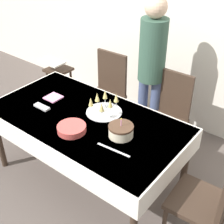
{
  "coord_description": "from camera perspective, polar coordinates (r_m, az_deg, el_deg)",
  "views": [
    {
      "loc": [
        1.63,
        -1.69,
        2.35
      ],
      "look_at": [
        0.25,
        0.08,
        0.87
      ],
      "focal_mm": 50.0,
      "sensor_mm": 36.0,
      "label": 1
    }
  ],
  "objects": [
    {
      "name": "cake_knife",
      "position": [
        2.47,
        0.26,
        -6.95
      ],
      "size": [
        0.3,
        0.04,
        0.0
      ],
      "color": "silver",
      "rests_on": "dining_table"
    },
    {
      "name": "dining_table",
      "position": [
        2.9,
        -4.82,
        -2.68
      ],
      "size": [
        1.84,
        0.99,
        0.75
      ],
      "color": "silver",
      "rests_on": "ground_plane"
    },
    {
      "name": "dining_chair_right_end",
      "position": [
        2.51,
        17.61,
        -14.89
      ],
      "size": [
        0.44,
        0.44,
        0.98
      ],
      "color": "#38281E",
      "rests_on": "ground_plane"
    },
    {
      "name": "champagne_tray",
      "position": [
        2.86,
        -1.53,
        1.26
      ],
      "size": [
        0.34,
        0.34,
        0.18
      ],
      "color": "silver",
      "rests_on": "dining_table"
    },
    {
      "name": "person_standing",
      "position": [
        3.29,
        7.31,
        9.18
      ],
      "size": [
        0.28,
        0.28,
        1.69
      ],
      "color": "#3F4C72",
      "rests_on": "ground_plane"
    },
    {
      "name": "napkin_pile",
      "position": [
        3.17,
        -10.68,
        2.63
      ],
      "size": [
        0.15,
        0.15,
        0.01
      ],
      "color": "pink",
      "rests_on": "dining_table"
    },
    {
      "name": "plate_stack_main",
      "position": [
        2.67,
        -7.39,
        -3.01
      ],
      "size": [
        0.25,
        0.25,
        0.06
      ],
      "color": "#CC4C47",
      "rests_on": "dining_table"
    },
    {
      "name": "wall_back",
      "position": [
        3.74,
        11.2,
        17.21
      ],
      "size": [
        8.0,
        0.05,
        2.7
      ],
      "color": "silver",
      "rests_on": "ground_plane"
    },
    {
      "name": "ground_plane",
      "position": [
        3.32,
        -4.29,
        -11.82
      ],
      "size": [
        12.0,
        12.0,
        0.0
      ],
      "primitive_type": "plane",
      "color": "#564C47"
    },
    {
      "name": "dining_chair_far_right",
      "position": [
        3.32,
        10.02,
        -0.21
      ],
      "size": [
        0.42,
        0.42,
        0.98
      ],
      "color": "#38281E",
      "rests_on": "ground_plane"
    },
    {
      "name": "dining_chair_far_left",
      "position": [
        3.7,
        -1.0,
        4.09
      ],
      "size": [
        0.43,
        0.43,
        0.98
      ],
      "color": "#38281E",
      "rests_on": "ground_plane"
    },
    {
      "name": "birthday_cake",
      "position": [
        2.58,
        1.65,
        -3.44
      ],
      "size": [
        0.21,
        0.21,
        0.18
      ],
      "color": "beige",
      "rests_on": "dining_table"
    },
    {
      "name": "high_chair",
      "position": [
        4.25,
        -9.9,
        6.71
      ],
      "size": [
        0.33,
        0.35,
        0.71
      ],
      "color": "#38281E",
      "rests_on": "ground_plane"
    },
    {
      "name": "fork_pile",
      "position": [
        3.04,
        -12.72,
        0.91
      ],
      "size": [
        0.17,
        0.06,
        0.02
      ],
      "color": "silver",
      "rests_on": "dining_table"
    }
  ]
}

